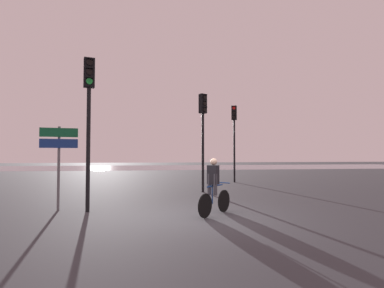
{
  "coord_description": "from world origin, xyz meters",
  "views": [
    {
      "loc": [
        -1.42,
        -8.13,
        1.71
      ],
      "look_at": [
        0.5,
        5.0,
        2.2
      ],
      "focal_mm": 28.0,
      "sensor_mm": 36.0,
      "label": 1
    }
  ],
  "objects_px": {
    "cyclist": "(214,186)",
    "traffic_light_center": "(203,124)",
    "direction_sign_post": "(59,152)",
    "traffic_light_near_left": "(89,105)",
    "traffic_light_far_right": "(234,129)"
  },
  "relations": [
    {
      "from": "cyclist",
      "to": "traffic_light_center",
      "type": "bearing_deg",
      "value": 126.24
    },
    {
      "from": "direction_sign_post",
      "to": "traffic_light_center",
      "type": "bearing_deg",
      "value": -154.17
    },
    {
      "from": "cyclist",
      "to": "traffic_light_near_left",
      "type": "bearing_deg",
      "value": -152.77
    },
    {
      "from": "traffic_light_near_left",
      "to": "direction_sign_post",
      "type": "xyz_separation_m",
      "value": [
        -0.93,
        0.31,
        -1.45
      ]
    },
    {
      "from": "traffic_light_far_right",
      "to": "traffic_light_center",
      "type": "bearing_deg",
      "value": 79.84
    },
    {
      "from": "traffic_light_near_left",
      "to": "cyclist",
      "type": "bearing_deg",
      "value": 149.82
    },
    {
      "from": "traffic_light_near_left",
      "to": "traffic_light_far_right",
      "type": "bearing_deg",
      "value": -143.26
    },
    {
      "from": "traffic_light_far_right",
      "to": "direction_sign_post",
      "type": "xyz_separation_m",
      "value": [
        -8.11,
        -8.5,
        -1.54
      ]
    },
    {
      "from": "traffic_light_center",
      "to": "traffic_light_near_left",
      "type": "distance_m",
      "value": 6.01
    },
    {
      "from": "traffic_light_center",
      "to": "direction_sign_post",
      "type": "xyz_separation_m",
      "value": [
        -5.25,
        -3.87,
        -1.36
      ]
    },
    {
      "from": "traffic_light_far_right",
      "to": "traffic_light_near_left",
      "type": "distance_m",
      "value": 11.36
    },
    {
      "from": "traffic_light_far_right",
      "to": "cyclist",
      "type": "height_order",
      "value": "traffic_light_far_right"
    },
    {
      "from": "traffic_light_near_left",
      "to": "direction_sign_post",
      "type": "height_order",
      "value": "traffic_light_near_left"
    },
    {
      "from": "traffic_light_far_right",
      "to": "direction_sign_post",
      "type": "relative_size",
      "value": 1.86
    },
    {
      "from": "traffic_light_far_right",
      "to": "direction_sign_post",
      "type": "height_order",
      "value": "traffic_light_far_right"
    }
  ]
}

